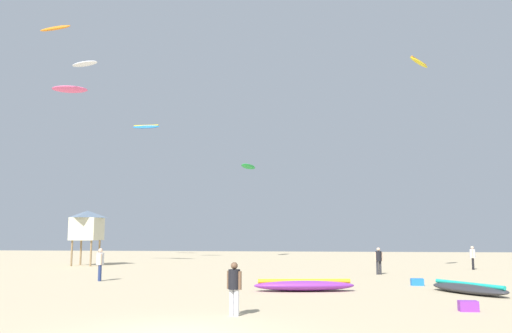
{
  "coord_description": "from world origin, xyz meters",
  "views": [
    {
      "loc": [
        3.35,
        -12.25,
        2.35
      ],
      "look_at": [
        0.0,
        15.77,
        6.03
      ],
      "focal_mm": 36.53,
      "sensor_mm": 36.0,
      "label": 1
    }
  ],
  "objects_px": {
    "kite_aloft_2": "(85,64)",
    "kite_aloft_0": "(55,28)",
    "cooler_box": "(417,282)",
    "gear_bag": "(468,306)",
    "person_left": "(100,262)",
    "lifeguard_tower": "(87,225)",
    "kite_grounded_near": "(469,288)",
    "kite_grounded_mid": "(304,285)",
    "person_foreground": "(234,284)",
    "person_midground": "(379,259)",
    "kite_aloft_7": "(419,62)",
    "kite_aloft_4": "(146,127)",
    "person_right": "(473,256)",
    "kite_aloft_5": "(70,89)",
    "kite_aloft_6": "(248,167)"
  },
  "relations": [
    {
      "from": "cooler_box",
      "to": "gear_bag",
      "type": "distance_m",
      "value": 8.17
    },
    {
      "from": "kite_grounded_near",
      "to": "kite_grounded_mid",
      "type": "height_order",
      "value": "kite_grounded_mid"
    },
    {
      "from": "person_midground",
      "to": "lifeguard_tower",
      "type": "xyz_separation_m",
      "value": [
        -21.06,
        6.29,
        2.14
      ]
    },
    {
      "from": "person_right",
      "to": "kite_aloft_5",
      "type": "bearing_deg",
      "value": 13.25
    },
    {
      "from": "person_foreground",
      "to": "kite_grounded_mid",
      "type": "height_order",
      "value": "person_foreground"
    },
    {
      "from": "person_foreground",
      "to": "kite_aloft_6",
      "type": "distance_m",
      "value": 39.49
    },
    {
      "from": "kite_grounded_mid",
      "to": "kite_aloft_5",
      "type": "distance_m",
      "value": 28.25
    },
    {
      "from": "person_foreground",
      "to": "person_left",
      "type": "distance_m",
      "value": 13.52
    },
    {
      "from": "kite_aloft_7",
      "to": "lifeguard_tower",
      "type": "bearing_deg",
      "value": 168.47
    },
    {
      "from": "kite_aloft_7",
      "to": "kite_aloft_2",
      "type": "bearing_deg",
      "value": 153.37
    },
    {
      "from": "lifeguard_tower",
      "to": "cooler_box",
      "type": "relative_size",
      "value": 7.41
    },
    {
      "from": "kite_aloft_7",
      "to": "person_right",
      "type": "bearing_deg",
      "value": 44.49
    },
    {
      "from": "person_foreground",
      "to": "person_left",
      "type": "height_order",
      "value": "person_left"
    },
    {
      "from": "kite_grounded_mid",
      "to": "kite_aloft_4",
      "type": "height_order",
      "value": "kite_aloft_4"
    },
    {
      "from": "person_foreground",
      "to": "kite_aloft_0",
      "type": "relative_size",
      "value": 0.55
    },
    {
      "from": "kite_grounded_near",
      "to": "kite_aloft_2",
      "type": "xyz_separation_m",
      "value": [
        -28.98,
        25.97,
        19.11
      ]
    },
    {
      "from": "person_left",
      "to": "cooler_box",
      "type": "xyz_separation_m",
      "value": [
        15.57,
        -0.51,
        -0.8
      ]
    },
    {
      "from": "lifeguard_tower",
      "to": "kite_aloft_0",
      "type": "distance_m",
      "value": 14.8
    },
    {
      "from": "kite_aloft_2",
      "to": "kite_aloft_0",
      "type": "bearing_deg",
      "value": -73.14
    },
    {
      "from": "kite_aloft_0",
      "to": "cooler_box",
      "type": "bearing_deg",
      "value": -21.48
    },
    {
      "from": "cooler_box",
      "to": "kite_grounded_near",
      "type": "bearing_deg",
      "value": -65.98
    },
    {
      "from": "kite_grounded_near",
      "to": "kite_grounded_mid",
      "type": "bearing_deg",
      "value": 179.08
    },
    {
      "from": "lifeguard_tower",
      "to": "kite_aloft_2",
      "type": "distance_m",
      "value": 19.84
    },
    {
      "from": "kite_grounded_mid",
      "to": "kite_aloft_5",
      "type": "relative_size",
      "value": 1.51
    },
    {
      "from": "kite_grounded_mid",
      "to": "kite_aloft_0",
      "type": "xyz_separation_m",
      "value": [
        -18.33,
        12.31,
        17.09
      ]
    },
    {
      "from": "person_left",
      "to": "lifeguard_tower",
      "type": "xyz_separation_m",
      "value": [
        -6.48,
        12.34,
        2.09
      ]
    },
    {
      "from": "kite_aloft_2",
      "to": "kite_aloft_7",
      "type": "relative_size",
      "value": 1.41
    },
    {
      "from": "kite_grounded_near",
      "to": "kite_grounded_mid",
      "type": "relative_size",
      "value": 0.86
    },
    {
      "from": "lifeguard_tower",
      "to": "person_midground",
      "type": "bearing_deg",
      "value": -16.64
    },
    {
      "from": "lifeguard_tower",
      "to": "kite_aloft_0",
      "type": "height_order",
      "value": "kite_aloft_0"
    },
    {
      "from": "kite_grounded_near",
      "to": "kite_aloft_6",
      "type": "height_order",
      "value": "kite_aloft_6"
    },
    {
      "from": "cooler_box",
      "to": "kite_aloft_5",
      "type": "bearing_deg",
      "value": 151.63
    },
    {
      "from": "person_foreground",
      "to": "kite_aloft_4",
      "type": "xyz_separation_m",
      "value": [
        -13.69,
        31.7,
        11.62
      ]
    },
    {
      "from": "person_midground",
      "to": "kite_aloft_2",
      "type": "height_order",
      "value": "kite_aloft_2"
    },
    {
      "from": "person_left",
      "to": "kite_aloft_5",
      "type": "relative_size",
      "value": 0.57
    },
    {
      "from": "kite_grounded_near",
      "to": "kite_aloft_4",
      "type": "xyz_separation_m",
      "value": [
        -22.08,
        24.97,
        12.3
      ]
    },
    {
      "from": "person_foreground",
      "to": "person_midground",
      "type": "height_order",
      "value": "person_midground"
    },
    {
      "from": "person_left",
      "to": "kite_aloft_4",
      "type": "relative_size",
      "value": 0.62
    },
    {
      "from": "person_right",
      "to": "cooler_box",
      "type": "relative_size",
      "value": 2.8
    },
    {
      "from": "person_right",
      "to": "kite_aloft_0",
      "type": "height_order",
      "value": "kite_aloft_0"
    },
    {
      "from": "kite_aloft_2",
      "to": "kite_aloft_4",
      "type": "relative_size",
      "value": 1.25
    },
    {
      "from": "gear_bag",
      "to": "kite_aloft_2",
      "type": "relative_size",
      "value": 0.17
    },
    {
      "from": "kite_aloft_5",
      "to": "kite_aloft_4",
      "type": "bearing_deg",
      "value": 69.24
    },
    {
      "from": "kite_aloft_4",
      "to": "person_left",
      "type": "bearing_deg",
      "value": -76.54
    },
    {
      "from": "lifeguard_tower",
      "to": "gear_bag",
      "type": "relative_size",
      "value": 7.41
    },
    {
      "from": "person_midground",
      "to": "lifeguard_tower",
      "type": "distance_m",
      "value": 22.08
    },
    {
      "from": "person_left",
      "to": "cooler_box",
      "type": "bearing_deg",
      "value": 148.74
    },
    {
      "from": "person_foreground",
      "to": "kite_aloft_2",
      "type": "distance_m",
      "value": 42.81
    },
    {
      "from": "kite_grounded_near",
      "to": "kite_aloft_6",
      "type": "bearing_deg",
      "value": 112.6
    },
    {
      "from": "person_foreground",
      "to": "person_midground",
      "type": "distance_m",
      "value": 17.52
    }
  ]
}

